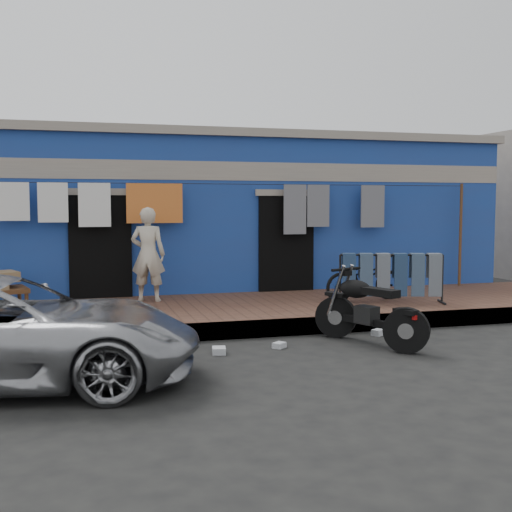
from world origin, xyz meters
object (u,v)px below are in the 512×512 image
(seated_person, at_px, (148,254))
(jeans_rack, at_px, (391,277))
(car, at_px, (0,329))
(bicycle, at_px, (364,273))
(motorcycle, at_px, (369,308))

(seated_person, height_order, jeans_rack, seated_person)
(car, relative_size, jeans_rack, 2.33)
(seated_person, relative_size, bicycle, 1.09)
(bicycle, relative_size, motorcycle, 0.89)
(seated_person, height_order, motorcycle, seated_person)
(bicycle, distance_m, motorcycle, 2.42)
(bicycle, relative_size, jeans_rack, 0.81)
(car, distance_m, bicycle, 6.34)
(car, xyz_separation_m, motorcycle, (4.65, 0.75, -0.09))
(motorcycle, bearing_deg, bicycle, 43.80)
(car, relative_size, motorcycle, 2.56)
(bicycle, bearing_deg, car, 108.78)
(seated_person, bearing_deg, motorcycle, 148.85)
(motorcycle, xyz_separation_m, jeans_rack, (1.29, 1.86, 0.17))
(seated_person, distance_m, motorcycle, 4.18)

